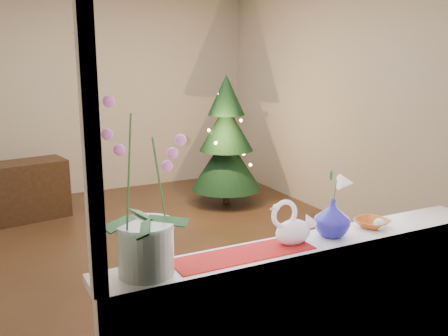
# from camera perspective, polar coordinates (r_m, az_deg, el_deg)

# --- Properties ---
(ground) EXTENTS (5.00, 5.00, 0.00)m
(ground) POSITION_cam_1_polar(r_m,az_deg,el_deg) (4.88, -7.77, -9.48)
(ground) COLOR #342215
(ground) RESTS_ON ground
(wall_back) EXTENTS (4.50, 0.10, 2.70)m
(wall_back) POSITION_cam_1_polar(r_m,az_deg,el_deg) (6.96, -15.10, 8.27)
(wall_back) COLOR #BFB6A7
(wall_back) RESTS_ON ground
(wall_front) EXTENTS (4.50, 0.10, 2.70)m
(wall_front) POSITION_cam_1_polar(r_m,az_deg,el_deg) (2.36, 12.00, 0.59)
(wall_front) COLOR #BFB6A7
(wall_front) RESTS_ON ground
(wall_right) EXTENTS (0.10, 5.00, 2.70)m
(wall_right) POSITION_cam_1_polar(r_m,az_deg,el_deg) (5.69, 13.85, 7.45)
(wall_right) COLOR #BFB6A7
(wall_right) RESTS_ON ground
(window_apron) EXTENTS (2.20, 0.08, 0.88)m
(window_apron) POSITION_cam_1_polar(r_m,az_deg,el_deg) (2.72, 10.52, -18.32)
(window_apron) COLOR white
(window_apron) RESTS_ON ground
(windowsill) EXTENTS (2.20, 0.26, 0.04)m
(windowsill) POSITION_cam_1_polar(r_m,az_deg,el_deg) (2.58, 9.71, -8.66)
(windowsill) COLOR white
(windowsill) RESTS_ON window_apron
(window_frame) EXTENTS (2.22, 0.06, 1.60)m
(window_frame) POSITION_cam_1_polar(r_m,az_deg,el_deg) (2.33, 11.93, 9.16)
(window_frame) COLOR white
(window_frame) RESTS_ON windowsill
(runner) EXTENTS (0.70, 0.20, 0.01)m
(runner) POSITION_cam_1_polar(r_m,az_deg,el_deg) (2.38, 2.27, -9.80)
(runner) COLOR maroon
(runner) RESTS_ON windowsill
(orchid_pot) EXTENTS (0.29, 0.29, 0.76)m
(orchid_pot) POSITION_cam_1_polar(r_m,az_deg,el_deg) (2.09, -9.21, -2.25)
(orchid_pot) COLOR silver
(orchid_pot) RESTS_ON windowsill
(swan) EXTENTS (0.27, 0.15, 0.22)m
(swan) POSITION_cam_1_polar(r_m,az_deg,el_deg) (2.49, 7.93, -6.21)
(swan) COLOR white
(swan) RESTS_ON windowsill
(blue_vase) EXTENTS (0.26, 0.26, 0.22)m
(blue_vase) POSITION_cam_1_polar(r_m,az_deg,el_deg) (2.63, 12.27, -5.32)
(blue_vase) COLOR navy
(blue_vase) RESTS_ON windowsill
(lily) EXTENTS (0.12, 0.07, 0.17)m
(lily) POSITION_cam_1_polar(r_m,az_deg,el_deg) (2.58, 12.48, -1.19)
(lily) COLOR white
(lily) RESTS_ON blue_vase
(paperweight) EXTENTS (0.08, 0.08, 0.07)m
(paperweight) POSITION_cam_1_polar(r_m,az_deg,el_deg) (2.81, 17.34, -6.15)
(paperweight) COLOR silver
(paperweight) RESTS_ON windowsill
(amber_dish) EXTENTS (0.18, 0.18, 0.04)m
(amber_dish) POSITION_cam_1_polar(r_m,az_deg,el_deg) (2.85, 16.55, -6.13)
(amber_dish) COLOR #AB4E16
(amber_dish) RESTS_ON windowsill
(xmas_tree) EXTENTS (0.95, 0.95, 1.62)m
(xmas_tree) POSITION_cam_1_polar(r_m,az_deg,el_deg) (6.22, 0.26, 3.20)
(xmas_tree) COLOR black
(xmas_tree) RESTS_ON ground
(side_table) EXTENTS (0.95, 0.59, 0.67)m
(side_table) POSITION_cam_1_polar(r_m,az_deg,el_deg) (6.13, -21.71, -2.40)
(side_table) COLOR black
(side_table) RESTS_ON ground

